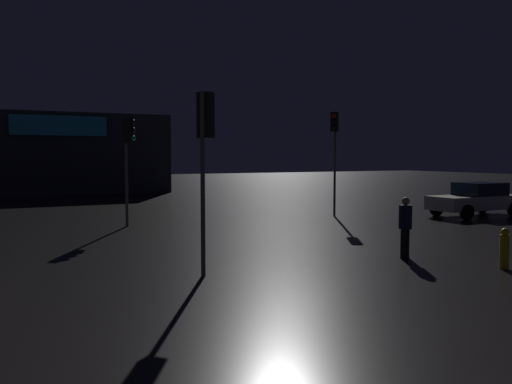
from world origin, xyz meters
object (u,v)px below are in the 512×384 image
store_building (53,154)px  car_near (476,199)px  traffic_signal_cross_left (129,144)px  pedestrian (405,223)px  traffic_signal_opposite (334,136)px  traffic_signal_main (205,134)px  fire_hydrant (505,249)px

store_building → car_near: store_building is taller
traffic_signal_cross_left → pedestrian: size_ratio=2.57×
store_building → traffic_signal_opposite: store_building is taller
traffic_signal_main → traffic_signal_cross_left: traffic_signal_cross_left is taller
car_near → traffic_signal_main: bearing=-159.2°
traffic_signal_opposite → fire_hydrant: (-2.91, -11.08, -3.03)m
store_building → traffic_signal_main: 30.55m
store_building → traffic_signal_opposite: bearing=-67.7°
store_building → pedestrian: bearing=-80.9°
store_building → fire_hydrant: store_building is taller
traffic_signal_main → car_near: traffic_signal_main is taller
traffic_signal_main → traffic_signal_cross_left: 9.15m
traffic_signal_opposite → car_near: (5.74, -2.71, -2.76)m
traffic_signal_opposite → traffic_signal_cross_left: traffic_signal_opposite is taller
fire_hydrant → traffic_signal_main: bearing=158.3°
store_building → traffic_signal_main: store_building is taller
traffic_signal_cross_left → store_building: bearing=90.5°
traffic_signal_main → pedestrian: (5.37, -0.49, -2.22)m
pedestrian → traffic_signal_main: bearing=174.8°
car_near → traffic_signal_cross_left: bearing=167.0°
store_building → traffic_signal_main: (-0.37, -30.55, 0.34)m
pedestrian → fire_hydrant: pedestrian is taller
store_building → fire_hydrant: bearing=-79.5°
traffic_signal_main → traffic_signal_opposite: size_ratio=0.89×
car_near → traffic_signal_opposite: bearing=154.7°
store_building → fire_hydrant: (6.15, -33.14, -2.33)m
traffic_signal_main → car_near: size_ratio=0.93×
traffic_signal_cross_left → fire_hydrant: size_ratio=4.22×
pedestrian → traffic_signal_opposite: bearing=65.7°
fire_hydrant → car_near: bearing=44.0°
traffic_signal_cross_left → fire_hydrant: bearing=-63.1°
traffic_signal_opposite → fire_hydrant: 11.85m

